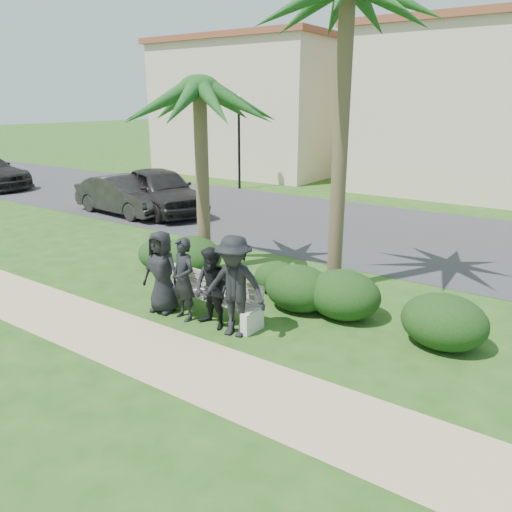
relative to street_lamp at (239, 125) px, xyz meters
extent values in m
plane|color=#1F4A15|center=(9.00, -12.00, -2.94)|extent=(160.00, 160.00, 0.00)
cube|color=tan|center=(9.00, -13.80, -2.94)|extent=(30.00, 1.60, 0.01)
cube|color=#2D2D30|center=(9.00, -4.00, -2.94)|extent=(160.00, 8.00, 0.01)
cube|color=beige|center=(-3.00, 6.00, 0.56)|extent=(10.00, 8.00, 7.00)
cube|color=brown|center=(-3.00, 6.00, 4.21)|extent=(10.40, 8.40, 0.30)
cube|color=beige|center=(8.00, 6.00, 0.56)|extent=(8.00, 8.00, 7.00)
cube|color=brown|center=(8.00, 6.00, 4.21)|extent=(8.40, 8.40, 0.30)
cylinder|color=black|center=(0.00, 0.00, -0.94)|extent=(0.12, 0.12, 4.00)
sphere|color=white|center=(0.00, 0.00, 1.16)|extent=(0.36, 0.36, 0.36)
cube|color=gray|center=(8.29, -12.21, -2.51)|extent=(2.30, 0.60, 0.04)
cube|color=gray|center=(8.29, -11.98, -2.28)|extent=(2.29, 0.12, 0.27)
cube|color=beige|center=(7.22, -12.21, -2.73)|extent=(0.17, 0.53, 0.42)
cube|color=beige|center=(9.36, -12.21, -2.73)|extent=(0.17, 0.53, 0.42)
imported|color=black|center=(7.35, -12.49, -2.12)|extent=(0.87, 0.62, 1.65)
imported|color=black|center=(7.96, -12.53, -2.14)|extent=(0.66, 0.50, 1.61)
imported|color=black|center=(8.64, -12.51, -2.18)|extent=(0.83, 0.69, 1.53)
imported|color=black|center=(9.16, -12.52, -2.02)|extent=(1.31, 0.92, 1.85)
ellipsoid|color=black|center=(5.42, -10.63, -2.55)|extent=(1.21, 1.00, 0.79)
ellipsoid|color=black|center=(6.36, -10.46, -2.46)|extent=(1.48, 1.22, 0.96)
ellipsoid|color=black|center=(8.68, -10.31, -2.59)|extent=(1.08, 0.90, 0.71)
ellipsoid|color=black|center=(9.51, -10.84, -2.48)|extent=(1.42, 1.17, 0.93)
ellipsoid|color=black|center=(10.42, -10.69, -2.46)|extent=(1.47, 1.22, 0.96)
ellipsoid|color=black|center=(12.35, -10.83, -2.47)|extent=(1.46, 1.20, 0.95)
cylinder|color=brown|center=(6.36, -10.04, -0.78)|extent=(0.32, 0.32, 4.33)
cylinder|color=brown|center=(9.58, -9.39, 0.14)|extent=(0.32, 0.32, 6.17)
imported|color=black|center=(0.72, -5.90, -2.11)|extent=(5.27, 3.60, 1.67)
imported|color=black|center=(-0.23, -6.85, -2.25)|extent=(4.30, 1.77, 1.38)
camera|label=1|loc=(14.14, -19.03, 1.11)|focal=35.00mm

